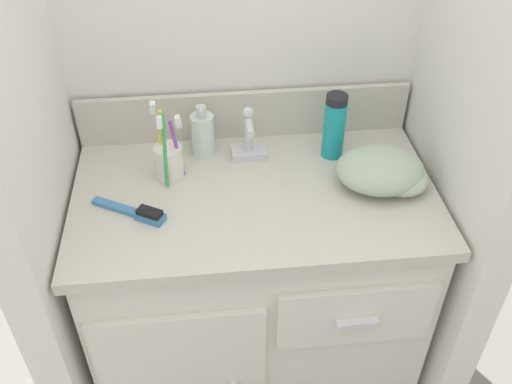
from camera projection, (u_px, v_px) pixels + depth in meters
name	position (u px, v px, depth m)	size (l,w,h in m)	color
ground_plane	(255.00, 379.00, 1.88)	(6.00, 6.00, 0.00)	slate
wall_back	(242.00, 23.00, 1.42)	(1.06, 0.08, 2.20)	silver
wall_left	(13.00, 94.00, 1.14)	(0.08, 0.59, 2.20)	silver
wall_right	(481.00, 70.00, 1.22)	(0.08, 0.59, 2.20)	silver
vanity	(255.00, 297.00, 1.61)	(0.88, 0.52, 0.80)	silver
backsplash	(245.00, 114.00, 1.52)	(0.88, 0.02, 0.13)	beige
sink_faucet	(249.00, 141.00, 1.45)	(0.09, 0.09, 0.14)	silver
toothbrush_cup	(169.00, 159.00, 1.39)	(0.07, 0.09, 0.20)	white
soap_dispenser	(203.00, 134.00, 1.46)	(0.06, 0.06, 0.15)	silver
shaving_cream_can	(334.00, 126.00, 1.44)	(0.06, 0.06, 0.18)	teal
hairbrush	(138.00, 212.00, 1.30)	(0.18, 0.12, 0.03)	teal
hand_towel	(385.00, 171.00, 1.37)	(0.22, 0.18, 0.09)	#A8BCA3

